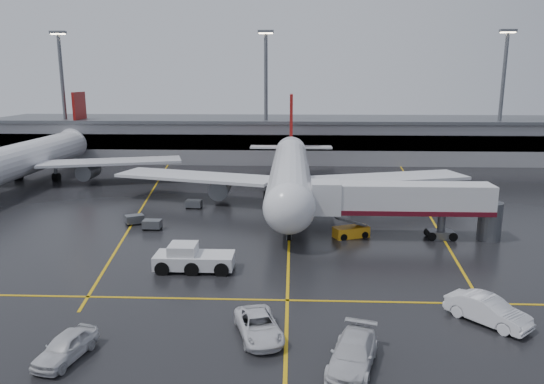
{
  "coord_description": "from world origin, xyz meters",
  "views": [
    {
      "loc": [
        0.32,
        -58.14,
        16.6
      ],
      "look_at": [
        -2.0,
        -2.0,
        4.0
      ],
      "focal_mm": 33.61,
      "sensor_mm": 36.0,
      "label": 1
    }
  ],
  "objects": [
    {
      "name": "service_van_a",
      "position": [
        -1.81,
        -27.65,
        0.76
      ],
      "size": [
        3.93,
        5.94,
        1.52
      ],
      "primitive_type": "imported",
      "rotation": [
        0.0,
        0.0,
        0.28
      ],
      "color": "silver",
      "rests_on": "ground"
    },
    {
      "name": "main_airliner",
      "position": [
        0.0,
        9.7,
        4.21
      ],
      "size": [
        48.8,
        45.6,
        14.1
      ],
      "color": "silver",
      "rests_on": "ground"
    },
    {
      "name": "service_van_d",
      "position": [
        -13.25,
        -30.85,
        0.8
      ],
      "size": [
        2.9,
        5.01,
        1.6
      ],
      "primitive_type": "imported",
      "rotation": [
        0.0,
        0.0,
        -0.22
      ],
      "color": "silver",
      "rests_on": "ground"
    },
    {
      "name": "baggage_cart_a",
      "position": [
        -15.36,
        -3.96,
        0.63
      ],
      "size": [
        2.02,
        1.33,
        1.12
      ],
      "color": "#595B60",
      "rests_on": "ground"
    },
    {
      "name": "light_mast_mid",
      "position": [
        -5.0,
        42.0,
        14.47
      ],
      "size": [
        3.0,
        1.2,
        25.45
      ],
      "color": "#595B60",
      "rests_on": "ground"
    },
    {
      "name": "light_mast_left",
      "position": [
        -45.0,
        42.0,
        14.47
      ],
      "size": [
        3.0,
        1.2,
        25.45
      ],
      "color": "#595B60",
      "rests_on": "ground"
    },
    {
      "name": "apron_line_right",
      "position": [
        18.0,
        10.0,
        0.01
      ],
      "size": [
        7.57,
        69.64,
        0.02
      ],
      "primitive_type": "cube",
      "rotation": [
        0.0,
        0.0,
        -0.1
      ],
      "color": "gold",
      "rests_on": "ground"
    },
    {
      "name": "apron_line_centre",
      "position": [
        0.0,
        0.0,
        0.01
      ],
      "size": [
        0.25,
        90.0,
        0.02
      ],
      "primitive_type": "cube",
      "color": "gold",
      "rests_on": "ground"
    },
    {
      "name": "jet_bridge",
      "position": [
        11.87,
        -6.0,
        3.93
      ],
      "size": [
        19.9,
        3.4,
        6.05
      ],
      "color": "silver",
      "rests_on": "ground"
    },
    {
      "name": "apron_line_left",
      "position": [
        -20.0,
        10.0,
        0.01
      ],
      "size": [
        9.99,
        69.35,
        0.02
      ],
      "primitive_type": "cube",
      "rotation": [
        0.0,
        0.0,
        0.14
      ],
      "color": "gold",
      "rests_on": "ground"
    },
    {
      "name": "belt_loader",
      "position": [
        6.61,
        -5.81,
        0.59
      ],
      "size": [
        4.07,
        2.86,
        2.38
      ],
      "color": "orange",
      "rests_on": "ground"
    },
    {
      "name": "ground",
      "position": [
        0.0,
        0.0,
        0.0
      ],
      "size": [
        220.0,
        220.0,
        0.0
      ],
      "primitive_type": "plane",
      "color": "black",
      "rests_on": "ground"
    },
    {
      "name": "service_van_b",
      "position": [
        3.94,
        -31.05,
        0.86
      ],
      "size": [
        3.99,
        6.37,
        1.72
      ],
      "primitive_type": "imported",
      "rotation": [
        0.0,
        0.0,
        -0.29
      ],
      "color": "silver",
      "rests_on": "ground"
    },
    {
      "name": "service_van_c",
      "position": [
        13.87,
        -25.07,
        0.94
      ],
      "size": [
        5.31,
        5.61,
        1.89
      ],
      "primitive_type": "imported",
      "rotation": [
        0.0,
        0.0,
        0.73
      ],
      "color": "silver",
      "rests_on": "ground"
    },
    {
      "name": "light_mast_right",
      "position": [
        40.0,
        42.0,
        14.47
      ],
      "size": [
        3.0,
        1.2,
        25.45
      ],
      "color": "#595B60",
      "rests_on": "ground"
    },
    {
      "name": "pushback_tractor",
      "position": [
        -8.47,
        -16.0,
        0.99
      ],
      "size": [
        6.94,
        2.99,
        2.47
      ],
      "color": "silver",
      "rests_on": "ground"
    },
    {
      "name": "second_airliner",
      "position": [
        -42.0,
        21.7,
        4.21
      ],
      "size": [
        48.8,
        45.6,
        14.1
      ],
      "color": "silver",
      "rests_on": "ground"
    },
    {
      "name": "baggage_cart_c",
      "position": [
        -12.51,
        5.69,
        0.63
      ],
      "size": [
        2.08,
        1.43,
        1.12
      ],
      "color": "#595B60",
      "rests_on": "ground"
    },
    {
      "name": "apron_line_stop",
      "position": [
        0.0,
        -22.0,
        0.01
      ],
      "size": [
        60.0,
        0.25,
        0.02
      ],
      "primitive_type": "cube",
      "color": "gold",
      "rests_on": "ground"
    },
    {
      "name": "baggage_cart_b",
      "position": [
        -17.97,
        -1.98,
        0.63
      ],
      "size": [
        2.38,
        2.12,
        1.12
      ],
      "color": "#595B60",
      "rests_on": "ground"
    },
    {
      "name": "terminal",
      "position": [
        0.0,
        47.93,
        4.32
      ],
      "size": [
        122.0,
        19.0,
        8.6
      ],
      "color": "gray",
      "rests_on": "ground"
    }
  ]
}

